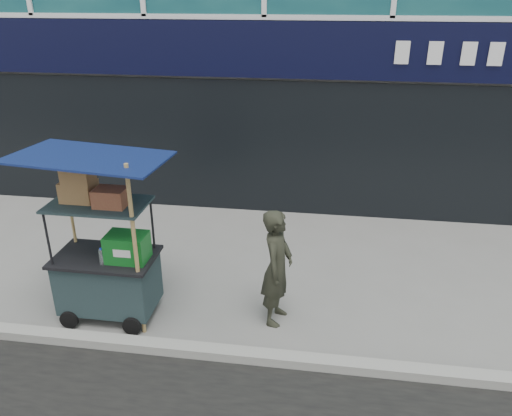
# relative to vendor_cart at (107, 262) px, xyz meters

# --- Properties ---
(ground) EXTENTS (80.00, 80.00, 0.00)m
(ground) POSITION_rel_vendor_cart_xyz_m (1.46, -0.40, -0.77)
(ground) COLOR slate
(ground) RESTS_ON ground
(curb) EXTENTS (80.00, 0.18, 0.12)m
(curb) POSITION_rel_vendor_cart_xyz_m (1.46, -0.60, -0.71)
(curb) COLOR #96978F
(curb) RESTS_ON ground
(vendor_cart) EXTENTS (1.63, 1.16, 2.20)m
(vendor_cart) POSITION_rel_vendor_cart_xyz_m (0.00, 0.00, 0.00)
(vendor_cart) COLOR #1C2D2F
(vendor_cart) RESTS_ON ground
(vendor_man) EXTENTS (0.45, 0.60, 1.50)m
(vendor_man) POSITION_rel_vendor_cart_xyz_m (2.07, 0.20, -0.02)
(vendor_man) COLOR #27291E
(vendor_man) RESTS_ON ground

